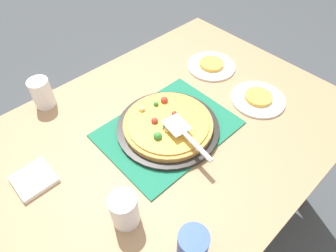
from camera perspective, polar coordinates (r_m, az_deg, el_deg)
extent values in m
plane|color=#3D4247|center=(1.72, 0.00, -17.30)|extent=(8.00, 8.00, 0.00)
cube|color=#9E7A56|center=(1.10, 0.00, -1.22)|extent=(1.40, 1.00, 0.03)
cube|color=#9E7A56|center=(1.91, 5.05, 8.84)|extent=(0.07, 0.07, 0.72)
cube|color=#9E7A56|center=(1.65, 27.84, -6.45)|extent=(0.07, 0.07, 0.72)
cube|color=#196B4C|center=(1.08, 0.00, -0.60)|extent=(0.48, 0.36, 0.01)
cylinder|color=black|center=(1.08, 0.00, -0.25)|extent=(0.38, 0.38, 0.01)
cylinder|color=#B78442|center=(1.06, 0.00, 0.36)|extent=(0.33, 0.33, 0.02)
cylinder|color=gold|center=(1.05, 0.00, 0.83)|extent=(0.30, 0.30, 0.01)
sphere|color=red|center=(1.12, -0.75, 5.13)|extent=(0.03, 0.03, 0.03)
sphere|color=#338433|center=(1.00, -2.05, -1.98)|extent=(0.03, 0.03, 0.03)
sphere|color=#E5CC7F|center=(1.02, -0.22, -0.71)|extent=(0.02, 0.02, 0.02)
sphere|color=red|center=(1.07, 1.25, 2.48)|extent=(0.02, 0.02, 0.02)
sphere|color=#338433|center=(1.05, 1.21, 1.35)|extent=(0.02, 0.02, 0.02)
sphere|color=red|center=(1.05, -2.66, 1.04)|extent=(0.02, 0.02, 0.02)
sphere|color=#B76675|center=(1.04, 1.53, 0.68)|extent=(0.02, 0.02, 0.02)
sphere|color=#338433|center=(1.03, -0.23, 0.25)|extent=(0.03, 0.03, 0.03)
sphere|color=#E5CC7F|center=(1.09, -5.15, 3.34)|extent=(0.02, 0.02, 0.02)
sphere|color=#338433|center=(1.11, -2.39, 4.36)|extent=(0.02, 0.02, 0.02)
cylinder|color=white|center=(1.25, 17.23, 5.06)|extent=(0.22, 0.22, 0.01)
cylinder|color=white|center=(1.38, 8.48, 11.58)|extent=(0.22, 0.22, 0.01)
cylinder|color=gold|center=(1.24, 17.36, 5.50)|extent=(0.11, 0.11, 0.02)
cylinder|color=gold|center=(1.37, 8.54, 12.01)|extent=(0.11, 0.11, 0.02)
cylinder|color=#3351AD|center=(0.81, 4.84, -22.52)|extent=(0.08, 0.08, 0.12)
cylinder|color=white|center=(1.24, -23.54, 5.94)|extent=(0.08, 0.08, 0.12)
cylinder|color=white|center=(0.85, -8.57, -16.02)|extent=(0.08, 0.08, 0.12)
cube|color=silver|center=(1.01, 1.65, 0.18)|extent=(0.08, 0.10, 0.00)
cube|color=#B2B2B7|center=(0.95, 5.77, -4.04)|extent=(0.03, 0.14, 0.01)
cube|color=white|center=(1.04, -24.87, -9.46)|extent=(0.12, 0.12, 0.02)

